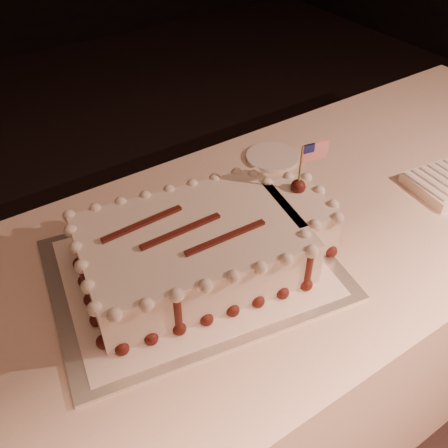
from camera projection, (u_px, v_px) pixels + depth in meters
banquet_table at (247, 340)px, 1.39m from camera, size 2.40×0.80×0.75m
cake_board at (193, 269)px, 1.08m from camera, size 0.67×0.55×0.01m
doily at (193, 267)px, 1.07m from camera, size 0.59×0.49×0.00m
sheet_cake at (206, 245)px, 1.05m from camera, size 0.58×0.39×0.22m
side_plate at (272, 157)px, 1.41m from camera, size 0.15×0.15×0.01m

